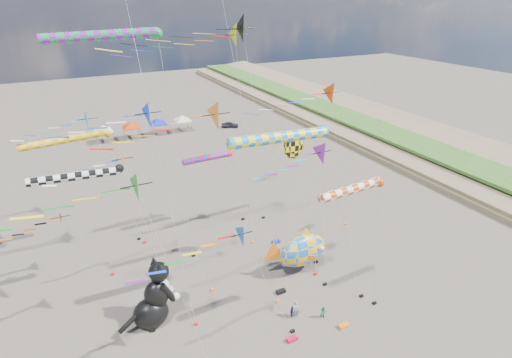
{
  "coord_description": "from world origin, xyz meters",
  "views": [
    {
      "loc": [
        -12.75,
        -15.04,
        24.98
      ],
      "look_at": [
        0.99,
        12.0,
        10.91
      ],
      "focal_mm": 28.0,
      "sensor_mm": 36.0,
      "label": 1
    }
  ],
  "objects": [
    {
      "name": "kite_bag_1",
      "position": [
        0.36,
        4.47,
        0.15
      ],
      "size": [
        0.9,
        0.44,
        0.3
      ],
      "primitive_type": "cube",
      "color": "red",
      "rests_on": "ground"
    },
    {
      "name": "delta_kite_0",
      "position": [
        -8.08,
        12.85,
        17.31
      ],
      "size": [
        11.13,
        2.0,
        18.66
      ],
      "color": "#0625E2",
      "rests_on": "ground"
    },
    {
      "name": "delta_kite_1",
      "position": [
        -4.12,
        5.2,
        10.52
      ],
      "size": [
        10.64,
        1.71,
        11.8
      ],
      "color": "blue",
      "rests_on": "ground"
    },
    {
      "name": "windsock_4",
      "position": [
        1.02,
        23.16,
        8.82
      ],
      "size": [
        7.09,
        0.7,
        9.24
      ],
      "color": "red",
      "rests_on": "ground"
    },
    {
      "name": "windsock_3",
      "position": [
        -12.37,
        24.56,
        12.57
      ],
      "size": [
        9.46,
        0.74,
        13.01
      ],
      "color": "orange",
      "rests_on": "ground"
    },
    {
      "name": "child_green",
      "position": [
        3.98,
        5.34,
        0.61
      ],
      "size": [
        0.72,
        0.65,
        1.22
      ],
      "primitive_type": "imported",
      "rotation": [
        0.0,
        0.0,
        -0.38
      ],
      "color": "#1F914A",
      "rests_on": "ground"
    },
    {
      "name": "delta_kite_2",
      "position": [
        -9.9,
        23.57,
        14.15
      ],
      "size": [
        8.42,
        2.09,
        15.49
      ],
      "color": "#197FD5",
      "rests_on": "ground"
    },
    {
      "name": "windsock_1",
      "position": [
        1.66,
        8.75,
        15.48
      ],
      "size": [
        9.57,
        0.9,
        15.99
      ],
      "color": "blue",
      "rests_on": "ground"
    },
    {
      "name": "delta_kite_4",
      "position": [
        -3.1,
        8.78,
        17.65
      ],
      "size": [
        11.35,
        2.23,
        19.07
      ],
      "color": "orange",
      "rests_on": "ground"
    },
    {
      "name": "kite_bag_0",
      "position": [
        4.91,
        3.74,
        0.15
      ],
      "size": [
        0.9,
        0.44,
        0.3
      ],
      "primitive_type": "cube",
      "color": "orange",
      "rests_on": "ground"
    },
    {
      "name": "kite_bag_2",
      "position": [
        5.99,
        16.98,
        0.15
      ],
      "size": [
        0.9,
        0.44,
        0.3
      ],
      "primitive_type": "cube",
      "color": "#1421CA",
      "rests_on": "ground"
    },
    {
      "name": "tent_row",
      "position": [
        1.5,
        60.0,
        3.15
      ],
      "size": [
        19.2,
        4.2,
        3.8
      ],
      "color": "white",
      "rests_on": "ground"
    },
    {
      "name": "person_adult",
      "position": [
        1.99,
        6.49,
        0.86
      ],
      "size": [
        0.73,
        0.61,
        1.71
      ],
      "primitive_type": "imported",
      "rotation": [
        0.0,
        0.0,
        0.37
      ],
      "color": "gray",
      "rests_on": "ground"
    },
    {
      "name": "windsock_2",
      "position": [
        -8.32,
        18.76,
        22.07
      ],
      "size": [
        10.29,
        0.83,
        22.57
      ],
      "color": "#188642",
      "rests_on": "ground"
    },
    {
      "name": "delta_kite_11",
      "position": [
        11.83,
        16.58,
        15.62
      ],
      "size": [
        12.03,
        2.58,
        17.17
      ],
      "color": "#D34604",
      "rests_on": "ground"
    },
    {
      "name": "parked_car",
      "position": [
        18.32,
        58.0,
        0.59
      ],
      "size": [
        3.74,
        2.81,
        1.19
      ],
      "primitive_type": "imported",
      "rotation": [
        0.0,
        0.0,
        1.11
      ],
      "color": "#26262D",
      "rests_on": "ground"
    },
    {
      "name": "windsock_0",
      "position": [
        -12.16,
        16.78,
        11.95
      ],
      "size": [
        8.45,
        0.73,
        12.38
      ],
      "color": "black",
      "rests_on": "ground"
    },
    {
      "name": "angelfish_kite",
      "position": [
        5.7,
        13.99,
        12.34
      ],
      "size": [
        3.74,
        3.02,
        13.76
      ],
      "color": "yellow",
      "rests_on": "ground"
    },
    {
      "name": "delta_kite_3",
      "position": [
        -0.04,
        18.12,
        21.61
      ],
      "size": [
        12.29,
        2.34,
        23.11
      ],
      "color": "#CBDC0F",
      "rests_on": "ground"
    },
    {
      "name": "delta_kite_12",
      "position": [
        -9.76,
        16.96,
        12.08
      ],
      "size": [
        8.41,
        1.97,
        13.39
      ],
      "color": "orange",
      "rests_on": "ground"
    },
    {
      "name": "kite_bag_3",
      "position": [
        2.38,
        9.71,
        0.15
      ],
      "size": [
        0.9,
        0.44,
        0.3
      ],
      "primitive_type": "cube",
      "color": "black",
      "rests_on": "ground"
    },
    {
      "name": "cat_inflatable",
      "position": [
        -8.75,
        11.34,
        3.0
      ],
      "size": [
        4.78,
        3.03,
        5.99
      ],
      "primitive_type": null,
      "rotation": [
        0.0,
        0.0,
        0.19
      ],
      "color": "black",
      "rests_on": "ground"
    },
    {
      "name": "windsock_5",
      "position": [
        5.24,
        4.68,
        12.21
      ],
      "size": [
        7.07,
        0.73,
        12.66
      ],
      "color": "#C1410D",
      "rests_on": "ground"
    },
    {
      "name": "child_blue",
      "position": [
        1.74,
        6.76,
        0.52
      ],
      "size": [
        0.65,
        0.55,
        1.05
      ],
      "primitive_type": "imported",
      "rotation": [
        0.0,
        0.0,
        0.58
      ],
      "color": "navy",
      "rests_on": "ground"
    },
    {
      "name": "delta_kite_8",
      "position": [
        -15.13,
        19.41,
        7.25
      ],
      "size": [
        8.42,
        1.64,
        8.45
      ],
      "color": "orange",
      "rests_on": "ground"
    },
    {
      "name": "delta_kite_9",
      "position": [
        4.55,
        5.92,
        14.25
      ],
      "size": [
        8.8,
        1.96,
        15.53
      ],
      "color": "purple",
      "rests_on": "ground"
    },
    {
      "name": "delta_kite_5",
      "position": [
        -11.46,
        5.21,
        14.74
      ],
      "size": [
        12.59,
        2.03,
        16.14
      ],
      "color": "#0E8518",
      "rests_on": "ground"
    },
    {
      "name": "fish_inflatable",
      "position": [
        5.68,
        11.44,
        2.57
      ],
      "size": [
        6.75,
        3.22,
        5.12
      ],
      "color": "blue",
      "rests_on": "ground"
    },
    {
      "name": "delta_kite_7",
      "position": [
        1.2,
        15.61,
        22.24
      ],
      "size": [
        14.11,
        2.57,
        23.82
      ],
      "color": "black",
      "rests_on": "ground"
    }
  ]
}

